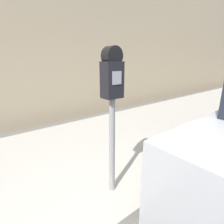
% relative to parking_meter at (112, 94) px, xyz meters
% --- Properties ---
extents(sidewalk, '(24.00, 2.80, 0.12)m').
position_rel_parking_meter_xyz_m(sidewalk, '(0.17, 1.02, -1.19)').
color(sidewalk, '#BCB7AD').
rests_on(sidewalk, ground_plane).
extents(parking_meter, '(0.19, 0.15, 1.57)m').
position_rel_parking_meter_xyz_m(parking_meter, '(0.00, 0.00, 0.00)').
color(parking_meter, gray).
rests_on(parking_meter, sidewalk).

